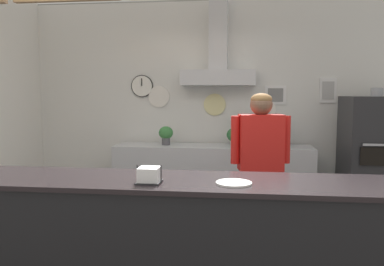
{
  "coord_description": "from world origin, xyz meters",
  "views": [
    {
      "loc": [
        0.39,
        -2.71,
        1.58
      ],
      "look_at": [
        -0.05,
        0.87,
        1.22
      ],
      "focal_mm": 37.12,
      "sensor_mm": 36.0,
      "label": 1
    }
  ],
  "objects_px": {
    "pizza_oven": "(374,162)",
    "shop_worker": "(260,170)",
    "potted_rosemary": "(234,136)",
    "potted_sage": "(166,134)",
    "condiment_plate": "(234,183)",
    "espresso_machine": "(260,131)",
    "napkin_holder": "(149,176)"
  },
  "relations": [
    {
      "from": "pizza_oven",
      "to": "shop_worker",
      "type": "relative_size",
      "value": 1.04
    },
    {
      "from": "shop_worker",
      "to": "potted_rosemary",
      "type": "xyz_separation_m",
      "value": [
        -0.27,
        1.36,
        0.18
      ]
    },
    {
      "from": "pizza_oven",
      "to": "potted_sage",
      "type": "height_order",
      "value": "pizza_oven"
    },
    {
      "from": "potted_rosemary",
      "to": "condiment_plate",
      "type": "distance_m",
      "value": 2.76
    },
    {
      "from": "espresso_machine",
      "to": "napkin_holder",
      "type": "distance_m",
      "value": 2.84
    },
    {
      "from": "shop_worker",
      "to": "napkin_holder",
      "type": "xyz_separation_m",
      "value": [
        -0.73,
        -1.43,
        0.22
      ]
    },
    {
      "from": "shop_worker",
      "to": "espresso_machine",
      "type": "bearing_deg",
      "value": -102.49
    },
    {
      "from": "shop_worker",
      "to": "napkin_holder",
      "type": "bearing_deg",
      "value": 52.53
    },
    {
      "from": "potted_sage",
      "to": "espresso_machine",
      "type": "bearing_deg",
      "value": -0.76
    },
    {
      "from": "napkin_holder",
      "to": "shop_worker",
      "type": "bearing_deg",
      "value": 62.77
    },
    {
      "from": "espresso_machine",
      "to": "napkin_holder",
      "type": "height_order",
      "value": "espresso_machine"
    },
    {
      "from": "pizza_oven",
      "to": "espresso_machine",
      "type": "height_order",
      "value": "pizza_oven"
    },
    {
      "from": "pizza_oven",
      "to": "potted_rosemary",
      "type": "relative_size",
      "value": 7.2
    },
    {
      "from": "espresso_machine",
      "to": "potted_sage",
      "type": "relative_size",
      "value": 2.29
    },
    {
      "from": "espresso_machine",
      "to": "condiment_plate",
      "type": "relative_size",
      "value": 2.58
    },
    {
      "from": "potted_rosemary",
      "to": "condiment_plate",
      "type": "bearing_deg",
      "value": -89.11
    },
    {
      "from": "napkin_holder",
      "to": "pizza_oven",
      "type": "bearing_deg",
      "value": 50.23
    },
    {
      "from": "potted_rosemary",
      "to": "shop_worker",
      "type": "bearing_deg",
      "value": -78.91
    },
    {
      "from": "pizza_oven",
      "to": "potted_rosemary",
      "type": "distance_m",
      "value": 1.68
    },
    {
      "from": "shop_worker",
      "to": "espresso_machine",
      "type": "height_order",
      "value": "shop_worker"
    },
    {
      "from": "pizza_oven",
      "to": "napkin_holder",
      "type": "relative_size",
      "value": 10.63
    },
    {
      "from": "potted_rosemary",
      "to": "potted_sage",
      "type": "bearing_deg",
      "value": -176.98
    },
    {
      "from": "napkin_holder",
      "to": "potted_rosemary",
      "type": "bearing_deg",
      "value": 80.48
    },
    {
      "from": "potted_sage",
      "to": "condiment_plate",
      "type": "bearing_deg",
      "value": -71.08
    },
    {
      "from": "shop_worker",
      "to": "condiment_plate",
      "type": "bearing_deg",
      "value": 70.64
    },
    {
      "from": "pizza_oven",
      "to": "napkin_holder",
      "type": "bearing_deg",
      "value": -129.77
    },
    {
      "from": "shop_worker",
      "to": "potted_sage",
      "type": "height_order",
      "value": "shop_worker"
    },
    {
      "from": "shop_worker",
      "to": "espresso_machine",
      "type": "distance_m",
      "value": 1.32
    },
    {
      "from": "shop_worker",
      "to": "espresso_machine",
      "type": "xyz_separation_m",
      "value": [
        0.05,
        1.3,
        0.24
      ]
    },
    {
      "from": "potted_sage",
      "to": "condiment_plate",
      "type": "relative_size",
      "value": 1.13
    },
    {
      "from": "shop_worker",
      "to": "potted_rosemary",
      "type": "distance_m",
      "value": 1.4
    },
    {
      "from": "potted_rosemary",
      "to": "napkin_holder",
      "type": "height_order",
      "value": "napkin_holder"
    }
  ]
}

